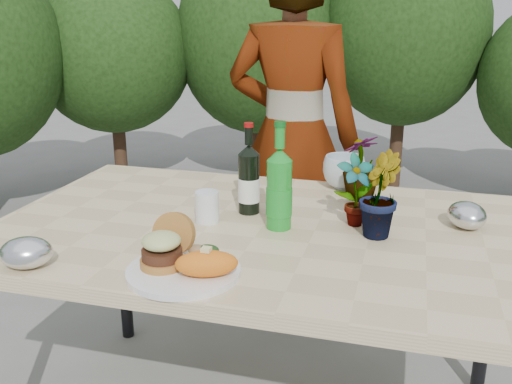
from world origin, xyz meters
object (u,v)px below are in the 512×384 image
(dinner_plate, at_px, (184,271))
(patio_table, at_px, (263,243))
(wine_bottle, at_px, (249,180))
(person, at_px, (292,137))

(dinner_plate, bearing_deg, patio_table, 74.36)
(dinner_plate, relative_size, wine_bottle, 0.97)
(person, bearing_deg, dinner_plate, 93.44)
(dinner_plate, bearing_deg, person, 90.02)
(person, bearing_deg, patio_table, 99.98)
(patio_table, height_order, person, person)
(patio_table, distance_m, person, 0.92)
(wine_bottle, bearing_deg, patio_table, -34.36)
(patio_table, xyz_separation_m, wine_bottle, (-0.07, 0.10, 0.16))
(wine_bottle, xyz_separation_m, person, (-0.03, 0.80, -0.03))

